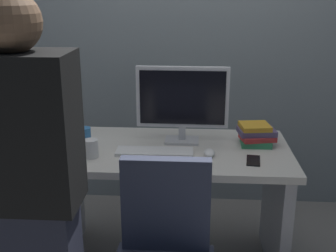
{
  "coord_description": "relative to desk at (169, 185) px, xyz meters",
  "views": [
    {
      "loc": [
        0.15,
        -2.32,
        1.64
      ],
      "look_at": [
        0.0,
        -0.05,
        0.9
      ],
      "focal_mm": 45.95,
      "sensor_mm": 36.0,
      "label": 1
    }
  ],
  "objects": [
    {
      "name": "cell_phone",
      "position": [
        0.46,
        -0.17,
        0.24
      ],
      "size": [
        0.09,
        0.15,
        0.01
      ],
      "primitive_type": "cube",
      "rotation": [
        0.0,
        0.0,
        -0.12
      ],
      "color": "black",
      "rests_on": "desk"
    },
    {
      "name": "wall_back",
      "position": [
        0.0,
        0.9,
        0.98
      ],
      "size": [
        6.4,
        0.1,
        3.0
      ],
      "primitive_type": "cube",
      "color": "gray",
      "rests_on": "ground"
    },
    {
      "name": "person_at_desk",
      "position": [
        -0.48,
        -0.88,
        0.32
      ],
      "size": [
        0.4,
        0.24,
        1.64
      ],
      "color": "#262838",
      "rests_on": "ground"
    },
    {
      "name": "keyboard",
      "position": [
        -0.07,
        -0.09,
        0.25
      ],
      "size": [
        0.43,
        0.14,
        0.02
      ],
      "primitive_type": "cube",
      "rotation": [
        0.0,
        0.0,
        0.01
      ],
      "color": "white",
      "rests_on": "desk"
    },
    {
      "name": "cup_by_monitor",
      "position": [
        -0.52,
        0.09,
        0.28
      ],
      "size": [
        0.08,
        0.08,
        0.08
      ],
      "primitive_type": "cylinder",
      "color": "#3372B2",
      "rests_on": "desk"
    },
    {
      "name": "monitor",
      "position": [
        0.07,
        0.11,
        0.49
      ],
      "size": [
        0.54,
        0.14,
        0.46
      ],
      "color": "silver",
      "rests_on": "desk"
    },
    {
      "name": "desk",
      "position": [
        0.0,
        0.0,
        0.0
      ],
      "size": [
        1.4,
        0.73,
        0.75
      ],
      "color": "beige",
      "rests_on": "ground"
    },
    {
      "name": "mouse",
      "position": [
        0.23,
        -0.1,
        0.25
      ],
      "size": [
        0.06,
        0.1,
        0.03
      ],
      "primitive_type": "ellipsoid",
      "color": "white",
      "rests_on": "desk"
    },
    {
      "name": "cup_near_keyboard",
      "position": [
        -0.41,
        -0.17,
        0.29
      ],
      "size": [
        0.08,
        0.08,
        0.1
      ],
      "primitive_type": "cylinder",
      "color": "silver",
      "rests_on": "desk"
    },
    {
      "name": "book_stack",
      "position": [
        0.51,
        0.09,
        0.3
      ],
      "size": [
        0.23,
        0.2,
        0.12
      ],
      "color": "#338C59",
      "rests_on": "desk"
    }
  ]
}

